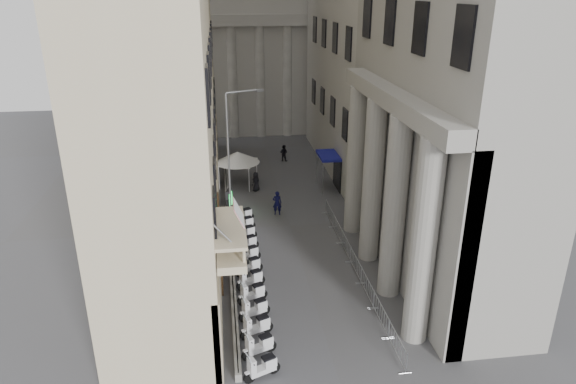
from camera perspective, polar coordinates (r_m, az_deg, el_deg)
name	(u,v)px	position (r m, az deg, el deg)	size (l,w,h in m)	color
iron_fence	(230,237)	(35.27, -6.50, -4.95)	(0.30, 28.00, 1.40)	black
blue_awning	(327,188)	(43.45, 4.40, 0.42)	(1.60, 3.00, 3.00)	navy
flag	(245,366)	(24.35, -4.85, -18.71)	(1.00, 1.40, 8.20)	#9E0C11
scooter_0	(263,377)	(23.76, -2.85, -19.89)	(0.56, 1.40, 1.50)	white
scooter_1	(260,355)	(24.86, -3.15, -17.66)	(0.56, 1.40, 1.50)	white
scooter_2	(257,336)	(26.01, -3.43, -15.63)	(0.56, 1.40, 1.50)	white
scooter_3	(255,318)	(27.18, -3.67, -13.77)	(0.56, 1.40, 1.50)	white
scooter_4	(253,302)	(28.38, -3.90, -12.07)	(0.56, 1.40, 1.50)	white
scooter_5	(251,287)	(29.60, -4.10, -10.50)	(0.56, 1.40, 1.50)	white
scooter_6	(250,274)	(30.84, -4.28, -9.06)	(0.56, 1.40, 1.50)	white
scooter_7	(248,262)	(32.10, -4.45, -7.74)	(0.56, 1.40, 1.50)	white
scooter_8	(247,251)	(33.38, -4.60, -6.51)	(0.56, 1.40, 1.50)	white
scooter_9	(245,240)	(34.67, -4.75, -5.37)	(0.56, 1.40, 1.50)	white
scooter_10	(244,231)	(35.98, -4.88, -4.32)	(0.56, 1.40, 1.50)	white
scooter_11	(243,222)	(37.30, -5.00, -3.34)	(0.56, 1.40, 1.50)	white
barrier_0	(396,356)	(25.31, 11.95, -17.36)	(0.60, 2.40, 1.10)	#B0B3B9
barrier_1	(380,323)	(27.18, 10.21, -14.13)	(0.60, 2.40, 1.10)	#B0B3B9
barrier_2	(367,296)	(29.13, 8.74, -11.31)	(0.60, 2.40, 1.10)	#B0B3B9
barrier_3	(355,272)	(31.17, 7.47, -8.85)	(0.60, 2.40, 1.10)	#B0B3B9
barrier_4	(345,252)	(33.27, 6.38, -6.69)	(0.60, 2.40, 1.10)	#B0B3B9
barrier_5	(337,235)	(35.42, 5.43, -4.78)	(0.60, 2.40, 1.10)	#B0B3B9
barrier_6	(329,220)	(37.62, 4.60, -3.10)	(0.60, 2.40, 1.10)	#B0B3B9
security_tent	(233,156)	(43.80, -6.09, 4.02)	(3.69, 3.69, 3.00)	white
street_lamp	(233,143)	(36.80, -6.14, 5.45)	(2.81, 1.29, 9.14)	gray
info_kiosk	(229,202)	(38.46, -6.56, -1.06)	(0.51, 0.92, 1.87)	black
pedestrian_a	(277,203)	(38.01, -1.22, -1.22)	(0.68, 0.44, 1.85)	#0D0D36
pedestrian_b	(284,153)	(50.02, -0.48, 4.36)	(0.78, 0.61, 1.61)	black
pedestrian_c	(256,181)	(42.61, -3.58, 1.17)	(0.79, 0.52, 1.62)	black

